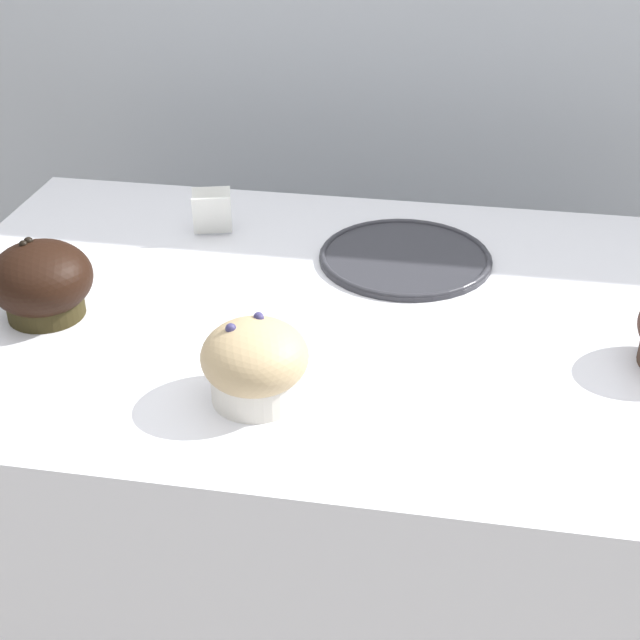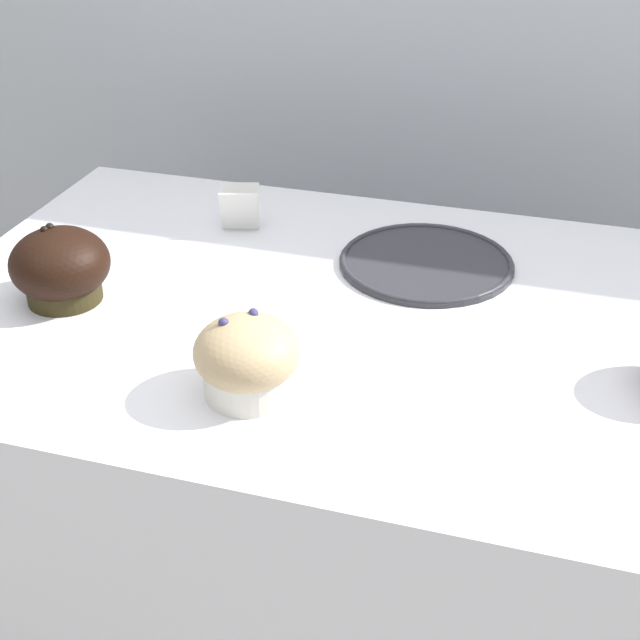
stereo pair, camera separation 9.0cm
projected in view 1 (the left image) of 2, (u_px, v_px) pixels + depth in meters
name	position (u px, v px, depth m)	size (l,w,h in m)	color
wall_back	(397.00, 143.00, 1.53)	(3.20, 0.10, 1.80)	#B2B7BC
display_counter	(342.00, 591.00, 1.25)	(1.00, 0.64, 0.91)	silver
muffin_back_left	(255.00, 363.00, 0.85)	(0.10, 0.10, 0.08)	silver
muffin_back_right	(42.00, 282.00, 0.98)	(0.11, 0.11, 0.09)	#2F2812
serving_plate	(405.00, 257.00, 1.12)	(0.22, 0.22, 0.01)	#2D2D33
price_card	(212.00, 213.00, 1.17)	(0.06, 0.05, 0.06)	white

